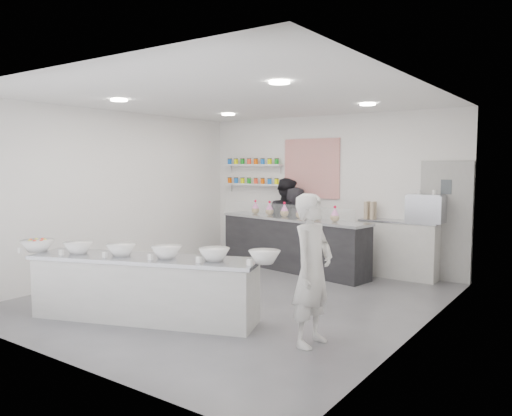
{
  "coord_description": "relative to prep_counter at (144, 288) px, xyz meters",
  "views": [
    {
      "loc": [
        4.54,
        -5.94,
        2.05
      ],
      "look_at": [
        0.09,
        0.4,
        1.36
      ],
      "focal_mm": 35.0,
      "sensor_mm": 36.0,
      "label": 1
    }
  ],
  "objects": [
    {
      "name": "prep_bowls",
      "position": [
        -0.0,
        0.0,
        0.5
      ],
      "size": [
        3.59,
        1.71,
        0.16
      ],
      "primitive_type": null,
      "rotation": [
        0.0,
        0.0,
        0.35
      ],
      "color": "white",
      "rests_on": "prep_counter"
    },
    {
      "name": "left_wall",
      "position": [
        -2.41,
        1.54,
        1.08
      ],
      "size": [
        0.0,
        6.0,
        6.0
      ],
      "primitive_type": "plane",
      "rotation": [
        1.57,
        0.0,
        1.57
      ],
      "color": "white",
      "rests_on": "floor"
    },
    {
      "name": "cookie_bags",
      "position": [
        0.0,
        3.75,
        0.74
      ],
      "size": [
        2.16,
        0.54,
        0.28
      ],
      "primitive_type": null,
      "rotation": [
        0.0,
        0.0,
        -0.18
      ],
      "color": "#F36FC9",
      "rests_on": "back_bar"
    },
    {
      "name": "jar_shelf_lower",
      "position": [
        -1.41,
        4.44,
        1.18
      ],
      "size": [
        1.45,
        0.22,
        0.04
      ],
      "primitive_type": "cube",
      "color": "silver",
      "rests_on": "back_wall"
    },
    {
      "name": "ceiling",
      "position": [
        0.34,
        1.54,
        2.58
      ],
      "size": [
        6.0,
        6.0,
        0.0
      ],
      "primitive_type": "plane",
      "rotation": [
        3.14,
        0.0,
        0.0
      ],
      "color": "white",
      "rests_on": "floor"
    },
    {
      "name": "downlight_3",
      "position": [
        1.74,
        3.14,
        2.56
      ],
      "size": [
        0.24,
        0.24,
        0.02
      ],
      "primitive_type": "cylinder",
      "color": "white",
      "rests_on": "ceiling"
    },
    {
      "name": "back_wall",
      "position": [
        0.34,
        4.54,
        1.08
      ],
      "size": [
        5.5,
        0.0,
        5.5
      ],
      "primitive_type": "plane",
      "rotation": [
        1.57,
        0.0,
        0.0
      ],
      "color": "white",
      "rests_on": "floor"
    },
    {
      "name": "staff_left",
      "position": [
        -0.37,
        4.14,
        0.46
      ],
      "size": [
        0.99,
        0.86,
        1.76
      ],
      "primitive_type": "imported",
      "rotation": [
        0.0,
        0.0,
        2.89
      ],
      "color": "black",
      "rests_on": "floor"
    },
    {
      "name": "preserve_jars",
      "position": [
        -1.41,
        4.42,
        1.46
      ],
      "size": [
        1.45,
        0.1,
        0.56
      ],
      "primitive_type": null,
      "color": "#FB5A00",
      "rests_on": "jar_shelf_lower"
    },
    {
      "name": "downlight_1",
      "position": [
        1.74,
        0.54,
        2.56
      ],
      "size": [
        0.24,
        0.24,
        0.02
      ],
      "primitive_type": "cylinder",
      "color": "white",
      "rests_on": "ceiling"
    },
    {
      "name": "sneeze_guard",
      "position": [
        -0.05,
        3.47,
        0.74
      ],
      "size": [
        3.19,
        0.58,
        0.28
      ],
      "primitive_type": "cube",
      "rotation": [
        0.0,
        0.0,
        -0.18
      ],
      "color": "white",
      "rests_on": "back_bar"
    },
    {
      "name": "cup_stacks",
      "position": [
        1.34,
        4.32,
        0.77
      ],
      "size": [
        0.24,
        0.24,
        0.32
      ],
      "primitive_type": null,
      "color": "tan",
      "rests_on": "espresso_ledge"
    },
    {
      "name": "espresso_ledge",
      "position": [
        1.89,
        4.32,
        0.1
      ],
      "size": [
        1.39,
        0.44,
        1.03
      ],
      "primitive_type": "cube",
      "color": "#BBBCB6",
      "rests_on": "floor"
    },
    {
      "name": "back_bar",
      "position": [
        0.0,
        3.75,
        0.09
      ],
      "size": [
        3.34,
        1.17,
        1.02
      ],
      "primitive_type": "cube",
      "rotation": [
        0.0,
        0.0,
        -0.18
      ],
      "color": "black",
      "rests_on": "floor"
    },
    {
      "name": "staff_right",
      "position": [
        -0.14,
        4.14,
        0.38
      ],
      "size": [
        0.88,
        0.68,
        1.59
      ],
      "primitive_type": "imported",
      "rotation": [
        0.0,
        0.0,
        3.39
      ],
      "color": "black",
      "rests_on": "floor"
    },
    {
      "name": "label_cards",
      "position": [
        -0.18,
        -0.49,
        0.45
      ],
      "size": [
        3.31,
        0.04,
        0.07
      ],
      "primitive_type": null,
      "color": "white",
      "rests_on": "prep_counter"
    },
    {
      "name": "woman_prep",
      "position": [
        2.24,
        0.47,
        0.44
      ],
      "size": [
        0.43,
        0.64,
        1.72
      ],
      "primitive_type": "imported",
      "rotation": [
        0.0,
        0.0,
        1.54
      ],
      "color": "silver",
      "rests_on": "floor"
    },
    {
      "name": "espresso_machine",
      "position": [
        2.36,
        4.32,
        0.85
      ],
      "size": [
        0.61,
        0.42,
        0.47
      ],
      "primitive_type": "cube",
      "color": "#93969E",
      "rests_on": "espresso_ledge"
    },
    {
      "name": "downlight_2",
      "position": [
        -1.06,
        3.14,
        2.56
      ],
      "size": [
        0.24,
        0.24,
        0.02
      ],
      "primitive_type": "cylinder",
      "color": "white",
      "rests_on": "ceiling"
    },
    {
      "name": "pattern_panel",
      "position": [
        -0.01,
        4.51,
        1.53
      ],
      "size": [
        1.25,
        0.03,
        1.2
      ],
      "primitive_type": "cube",
      "color": "#B12321",
      "rests_on": "back_wall"
    },
    {
      "name": "downlight_0",
      "position": [
        -1.06,
        0.54,
        2.56
      ],
      "size": [
        0.24,
        0.24,
        0.02
      ],
      "primitive_type": "cylinder",
      "color": "white",
      "rests_on": "ceiling"
    },
    {
      "name": "floor",
      "position": [
        0.34,
        1.54,
        -0.42
      ],
      "size": [
        6.0,
        6.0,
        0.0
      ],
      "primitive_type": "plane",
      "color": "#515156",
      "rests_on": "ground"
    },
    {
      "name": "jar_shelf_upper",
      "position": [
        -1.41,
        4.44,
        1.6
      ],
      "size": [
        1.45,
        0.22,
        0.04
      ],
      "primitive_type": "cube",
      "color": "silver",
      "rests_on": "back_wall"
    },
    {
      "name": "right_wall",
      "position": [
        3.09,
        1.54,
        1.08
      ],
      "size": [
        0.0,
        6.0,
        6.0
      ],
      "primitive_type": "plane",
      "rotation": [
        1.57,
        0.0,
        -1.57
      ],
      "color": "white",
      "rests_on": "floor"
    },
    {
      "name": "prep_counter",
      "position": [
        0.0,
        0.0,
        0.0
      ],
      "size": [
        3.12,
        1.7,
        0.84
      ],
      "primitive_type": "cube",
      "rotation": [
        0.0,
        0.0,
        0.35
      ],
      "color": "#BBBCB6",
      "rests_on": "floor"
    },
    {
      "name": "back_door",
      "position": [
        2.64,
        4.51,
        0.63
      ],
      "size": [
        0.88,
        0.04,
        2.1
      ],
      "primitive_type": "cube",
      "color": "#989895",
      "rests_on": "floor"
    }
  ]
}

